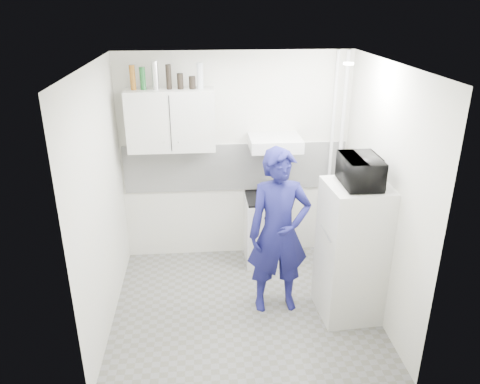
{
  "coord_description": "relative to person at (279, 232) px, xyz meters",
  "views": [
    {
      "loc": [
        -0.4,
        -4.24,
        3.14
      ],
      "look_at": [
        -0.02,
        0.3,
        1.25
      ],
      "focal_mm": 35.0,
      "sensor_mm": 36.0,
      "label": 1
    }
  ],
  "objects": [
    {
      "name": "bottle_e",
      "position": [
        -0.76,
        1.06,
        1.44
      ],
      "size": [
        0.07,
        0.07,
        0.29
      ],
      "primitive_type": "cylinder",
      "color": "#B2B7BC",
      "rests_on": "upper_cabinet"
    },
    {
      "name": "fridge",
      "position": [
        0.74,
        -0.17,
        -0.17
      ],
      "size": [
        0.65,
        0.65,
        1.47
      ],
      "primitive_type": "cube",
      "rotation": [
        0.0,
        0.0,
        0.07
      ],
      "color": "beige",
      "rests_on": "floor"
    },
    {
      "name": "canister_a",
      "position": [
        -0.98,
        1.06,
        1.38
      ],
      "size": [
        0.07,
        0.07,
        0.17
      ],
      "primitive_type": "cylinder",
      "color": "black",
      "rests_on": "upper_cabinet"
    },
    {
      "name": "canister_b",
      "position": [
        -0.85,
        1.06,
        1.37
      ],
      "size": [
        0.07,
        0.07,
        0.14
      ],
      "primitive_type": "cylinder",
      "color": "black",
      "rests_on": "upper_cabinet"
    },
    {
      "name": "floor",
      "position": [
        -0.36,
        -0.02,
        -0.9
      ],
      "size": [
        2.8,
        2.8,
        0.0
      ],
      "primitive_type": "plane",
      "color": "slate",
      "rests_on": "ground"
    },
    {
      "name": "bottle_c",
      "position": [
        -1.26,
        1.06,
        1.45
      ],
      "size": [
        0.07,
        0.07,
        0.31
      ],
      "primitive_type": "cylinder",
      "color": "silver",
      "rests_on": "upper_cabinet"
    },
    {
      "name": "upper_cabinet",
      "position": [
        -1.11,
        1.06,
        0.95
      ],
      "size": [
        1.0,
        0.35,
        0.7
      ],
      "primitive_type": "cube",
      "color": "beige",
      "rests_on": "wall_back"
    },
    {
      "name": "ceiling_spot_fixture",
      "position": [
        0.64,
        0.18,
        1.67
      ],
      "size": [
        0.1,
        0.1,
        0.02
      ],
      "primitive_type": "cylinder",
      "color": "white",
      "rests_on": "ceiling"
    },
    {
      "name": "bottle_d",
      "position": [
        -1.11,
        1.06,
        1.43
      ],
      "size": [
        0.06,
        0.06,
        0.27
      ],
      "primitive_type": "cylinder",
      "color": "black",
      "rests_on": "upper_cabinet"
    },
    {
      "name": "backsplash",
      "position": [
        -0.36,
        1.22,
        0.3
      ],
      "size": [
        2.74,
        0.03,
        0.6
      ],
      "primitive_type": "cube",
      "color": "white",
      "rests_on": "wall_back"
    },
    {
      "name": "wall_back",
      "position": [
        -0.36,
        1.23,
        0.4
      ],
      "size": [
        2.8,
        0.0,
        2.8
      ],
      "primitive_type": "plane",
      "rotation": [
        1.57,
        0.0,
        0.0
      ],
      "color": "beige",
      "rests_on": "floor"
    },
    {
      "name": "pipe_b",
      "position": [
        0.82,
        1.15,
        0.4
      ],
      "size": [
        0.04,
        0.04,
        2.6
      ],
      "primitive_type": "cylinder",
      "color": "silver",
      "rests_on": "floor"
    },
    {
      "name": "stove",
      "position": [
        0.01,
        0.98,
        -0.48
      ],
      "size": [
        0.53,
        0.53,
        0.85
      ],
      "primitive_type": "cube",
      "color": "silver",
      "rests_on": "floor"
    },
    {
      "name": "wall_left",
      "position": [
        -1.76,
        -0.02,
        0.4
      ],
      "size": [
        0.0,
        2.6,
        2.6
      ],
      "primitive_type": "plane",
      "rotation": [
        1.57,
        0.0,
        1.57
      ],
      "color": "beige",
      "rests_on": "floor"
    },
    {
      "name": "bottle_a",
      "position": [
        -1.5,
        1.06,
        1.43
      ],
      "size": [
        0.06,
        0.06,
        0.27
      ],
      "primitive_type": "cylinder",
      "color": "brown",
      "rests_on": "upper_cabinet"
    },
    {
      "name": "stove_top",
      "position": [
        0.01,
        0.98,
        -0.03
      ],
      "size": [
        0.51,
        0.51,
        0.03
      ],
      "primitive_type": "cube",
      "color": "black",
      "rests_on": "stove"
    },
    {
      "name": "microwave",
      "position": [
        0.74,
        -0.17,
        0.71
      ],
      "size": [
        0.51,
        0.35,
        0.28
      ],
      "primitive_type": "imported",
      "rotation": [
        0.0,
        0.0,
        1.57
      ],
      "color": "black",
      "rests_on": "fridge"
    },
    {
      "name": "pipe_a",
      "position": [
        0.94,
        1.15,
        0.4
      ],
      "size": [
        0.05,
        0.05,
        2.6
      ],
      "primitive_type": "cylinder",
      "color": "silver",
      "rests_on": "floor"
    },
    {
      "name": "range_hood",
      "position": [
        0.09,
        0.98,
        0.67
      ],
      "size": [
        0.6,
        0.5,
        0.14
      ],
      "primitive_type": "cube",
      "color": "silver",
      "rests_on": "wall_back"
    },
    {
      "name": "saucepan",
      "position": [
        0.04,
        1.02,
        0.04
      ],
      "size": [
        0.2,
        0.2,
        0.11
      ],
      "primitive_type": "cylinder",
      "color": "silver",
      "rests_on": "stove_top"
    },
    {
      "name": "person",
      "position": [
        0.0,
        0.0,
        0.0
      ],
      "size": [
        0.68,
        0.47,
        1.8
      ],
      "primitive_type": "imported",
      "rotation": [
        0.0,
        0.0,
        0.06
      ],
      "color": "#161654",
      "rests_on": "floor"
    },
    {
      "name": "wall_right",
      "position": [
        1.04,
        -0.02,
        0.4
      ],
      "size": [
        0.0,
        2.6,
        2.6
      ],
      "primitive_type": "plane",
      "rotation": [
        1.57,
        0.0,
        -1.57
      ],
      "color": "beige",
      "rests_on": "floor"
    },
    {
      "name": "ceiling",
      "position": [
        -0.36,
        -0.02,
        1.7
      ],
      "size": [
        2.8,
        2.8,
        0.0
      ],
      "primitive_type": "plane",
      "color": "white",
      "rests_on": "wall_back"
    },
    {
      "name": "bottle_b",
      "position": [
        -1.39,
        1.06,
        1.42
      ],
      "size": [
        0.06,
        0.06,
        0.25
      ],
      "primitive_type": "cylinder",
      "color": "#144C1E",
      "rests_on": "upper_cabinet"
    }
  ]
}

